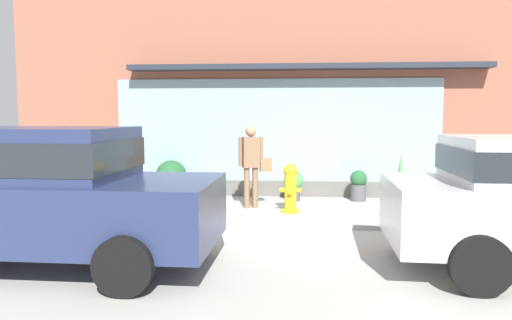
{
  "coord_description": "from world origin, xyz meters",
  "views": [
    {
      "loc": [
        -0.22,
        -8.19,
        1.89
      ],
      "look_at": [
        -1.0,
        1.2,
        1.01
      ],
      "focal_mm": 33.45,
      "sensor_mm": 36.0,
      "label": 1
    }
  ],
  "objects_px": {
    "potted_plant_window_left": "(358,185)",
    "potted_plant_window_center": "(171,178)",
    "parked_car_navy": "(42,189)",
    "pedestrian_with_handbag": "(252,160)",
    "fire_hydrant": "(290,187)",
    "potted_plant_corner_tall": "(124,172)",
    "potted_plant_by_entrance": "(400,180)",
    "potted_plant_near_hydrant": "(294,184)"
  },
  "relations": [
    {
      "from": "potted_plant_corner_tall",
      "to": "fire_hydrant",
      "type": "bearing_deg",
      "value": -16.61
    },
    {
      "from": "potted_plant_window_left",
      "to": "potted_plant_corner_tall",
      "type": "distance_m",
      "value": 5.27
    },
    {
      "from": "fire_hydrant",
      "to": "potted_plant_window_center",
      "type": "relative_size",
      "value": 1.13
    },
    {
      "from": "potted_plant_by_entrance",
      "to": "potted_plant_near_hydrant",
      "type": "relative_size",
      "value": 1.59
    },
    {
      "from": "parked_car_navy",
      "to": "potted_plant_by_entrance",
      "type": "height_order",
      "value": "parked_car_navy"
    },
    {
      "from": "potted_plant_near_hydrant",
      "to": "potted_plant_window_left",
      "type": "distance_m",
      "value": 1.44
    },
    {
      "from": "pedestrian_with_handbag",
      "to": "potted_plant_near_hydrant",
      "type": "bearing_deg",
      "value": 26.65
    },
    {
      "from": "potted_plant_by_entrance",
      "to": "potted_plant_corner_tall",
      "type": "xyz_separation_m",
      "value": [
        -6.1,
        0.0,
        0.11
      ]
    },
    {
      "from": "parked_car_navy",
      "to": "potted_plant_window_left",
      "type": "xyz_separation_m",
      "value": [
        4.56,
        5.0,
        -0.62
      ]
    },
    {
      "from": "potted_plant_window_left",
      "to": "potted_plant_by_entrance",
      "type": "bearing_deg",
      "value": -18.8
    },
    {
      "from": "fire_hydrant",
      "to": "potted_plant_by_entrance",
      "type": "bearing_deg",
      "value": 25.59
    },
    {
      "from": "fire_hydrant",
      "to": "potted_plant_corner_tall",
      "type": "bearing_deg",
      "value": 163.39
    },
    {
      "from": "pedestrian_with_handbag",
      "to": "potted_plant_window_center",
      "type": "height_order",
      "value": "pedestrian_with_handbag"
    },
    {
      "from": "potted_plant_window_left",
      "to": "potted_plant_window_center",
      "type": "bearing_deg",
      "value": 177.58
    },
    {
      "from": "fire_hydrant",
      "to": "parked_car_navy",
      "type": "xyz_separation_m",
      "value": [
        -3.06,
        -3.59,
        0.48
      ]
    },
    {
      "from": "potted_plant_near_hydrant",
      "to": "potted_plant_corner_tall",
      "type": "xyz_separation_m",
      "value": [
        -3.81,
        -0.2,
        0.24
      ]
    },
    {
      "from": "pedestrian_with_handbag",
      "to": "parked_car_navy",
      "type": "distance_m",
      "value": 4.61
    },
    {
      "from": "potted_plant_window_left",
      "to": "parked_car_navy",
      "type": "bearing_deg",
      "value": -132.34
    },
    {
      "from": "parked_car_navy",
      "to": "potted_plant_window_left",
      "type": "bearing_deg",
      "value": 48.69
    },
    {
      "from": "parked_car_navy",
      "to": "fire_hydrant",
      "type": "bearing_deg",
      "value": 50.59
    },
    {
      "from": "fire_hydrant",
      "to": "pedestrian_with_handbag",
      "type": "relative_size",
      "value": 0.57
    },
    {
      "from": "parked_car_navy",
      "to": "potted_plant_window_center",
      "type": "bearing_deg",
      "value": 88.06
    },
    {
      "from": "potted_plant_by_entrance",
      "to": "potted_plant_window_left",
      "type": "relative_size",
      "value": 1.56
    },
    {
      "from": "pedestrian_with_handbag",
      "to": "potted_plant_window_left",
      "type": "xyz_separation_m",
      "value": [
        2.29,
        0.98,
        -0.63
      ]
    },
    {
      "from": "potted_plant_corner_tall",
      "to": "pedestrian_with_handbag",
      "type": "bearing_deg",
      "value": -13.18
    },
    {
      "from": "fire_hydrant",
      "to": "potted_plant_window_left",
      "type": "xyz_separation_m",
      "value": [
        1.49,
        1.41,
        -0.14
      ]
    },
    {
      "from": "potted_plant_window_left",
      "to": "potted_plant_corner_tall",
      "type": "xyz_separation_m",
      "value": [
        -5.25,
        -0.29,
        0.26
      ]
    },
    {
      "from": "fire_hydrant",
      "to": "potted_plant_corner_tall",
      "type": "xyz_separation_m",
      "value": [
        -3.76,
        1.12,
        0.12
      ]
    },
    {
      "from": "pedestrian_with_handbag",
      "to": "potted_plant_corner_tall",
      "type": "height_order",
      "value": "pedestrian_with_handbag"
    },
    {
      "from": "fire_hydrant",
      "to": "potted_plant_near_hydrant",
      "type": "relative_size",
      "value": 1.44
    },
    {
      "from": "potted_plant_window_left",
      "to": "potted_plant_window_center",
      "type": "xyz_separation_m",
      "value": [
        -4.29,
        0.18,
        0.09
      ]
    },
    {
      "from": "parked_car_navy",
      "to": "potted_plant_by_entrance",
      "type": "distance_m",
      "value": 7.18
    },
    {
      "from": "parked_car_navy",
      "to": "potted_plant_window_center",
      "type": "distance_m",
      "value": 5.21
    },
    {
      "from": "potted_plant_window_center",
      "to": "potted_plant_corner_tall",
      "type": "bearing_deg",
      "value": -154.13
    },
    {
      "from": "pedestrian_with_handbag",
      "to": "potted_plant_near_hydrant",
      "type": "distance_m",
      "value": 1.38
    },
    {
      "from": "pedestrian_with_handbag",
      "to": "potted_plant_corner_tall",
      "type": "xyz_separation_m",
      "value": [
        -2.96,
        0.69,
        -0.37
      ]
    },
    {
      "from": "parked_car_navy",
      "to": "pedestrian_with_handbag",
      "type": "bearing_deg",
      "value": 61.6
    },
    {
      "from": "parked_car_navy",
      "to": "potted_plant_by_entrance",
      "type": "bearing_deg",
      "value": 42.14
    },
    {
      "from": "potted_plant_by_entrance",
      "to": "parked_car_navy",
      "type": "bearing_deg",
      "value": -138.89
    },
    {
      "from": "fire_hydrant",
      "to": "parked_car_navy",
      "type": "bearing_deg",
      "value": -130.44
    },
    {
      "from": "fire_hydrant",
      "to": "potted_plant_window_left",
      "type": "height_order",
      "value": "fire_hydrant"
    },
    {
      "from": "potted_plant_window_center",
      "to": "potted_plant_corner_tall",
      "type": "distance_m",
      "value": 1.09
    }
  ]
}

